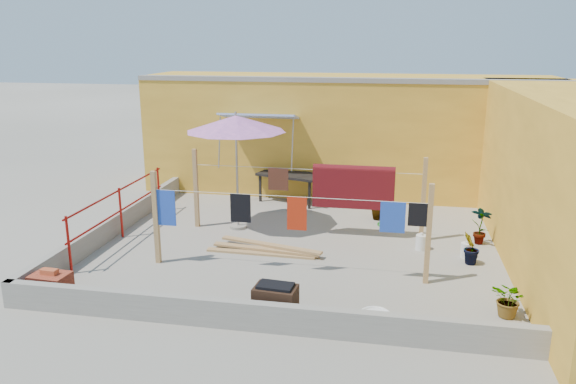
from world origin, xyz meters
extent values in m
plane|color=#9E998E|center=(0.00, 0.00, 0.00)|extent=(80.00, 80.00, 0.00)
cube|color=gold|center=(0.50, 4.70, 1.60)|extent=(11.00, 2.40, 3.20)
cube|color=gray|center=(0.50, 3.65, 3.15)|extent=(11.00, 0.35, 0.12)
cube|color=#2D51B2|center=(-1.60, 3.15, 2.25)|extent=(2.00, 0.79, 0.22)
cylinder|color=gray|center=(-2.55, 2.78, 1.60)|extent=(0.03, 0.30, 1.28)
cylinder|color=gray|center=(-0.65, 2.78, 1.60)|extent=(0.03, 0.30, 1.28)
cube|color=gray|center=(0.00, -3.58, 0.22)|extent=(8.30, 0.16, 0.44)
cube|color=gray|center=(-4.08, 0.00, 0.22)|extent=(0.16, 7.30, 0.44)
cylinder|color=maroon|center=(-3.85, -2.20, 0.55)|extent=(0.05, 0.05, 1.10)
cylinder|color=maroon|center=(-3.85, -0.20, 0.55)|extent=(0.05, 0.05, 1.10)
cylinder|color=maroon|center=(-3.85, 1.80, 0.55)|extent=(0.05, 0.05, 1.10)
cylinder|color=maroon|center=(-3.85, -0.20, 1.05)|extent=(0.04, 4.20, 0.04)
cylinder|color=maroon|center=(-3.85, -0.20, 0.60)|extent=(0.04, 4.20, 0.04)
cube|color=tan|center=(-2.50, -1.40, 0.90)|extent=(0.09, 0.09, 1.80)
cube|color=tan|center=(2.50, -1.40, 0.90)|extent=(0.09, 0.09, 1.80)
cube|color=tan|center=(2.50, 0.80, 0.90)|extent=(0.09, 0.09, 1.80)
cube|color=tan|center=(-2.50, 0.80, 0.90)|extent=(0.09, 0.09, 1.80)
cylinder|color=silver|center=(0.00, -1.40, 1.45)|extent=(5.00, 0.01, 0.01)
cylinder|color=silver|center=(0.00, 0.80, 1.45)|extent=(5.00, 0.01, 0.01)
cube|color=#510D12|center=(1.03, 0.80, 1.08)|extent=(1.73, 0.22, 0.85)
cube|color=black|center=(1.71, 0.80, 1.17)|extent=(0.37, 0.02, 0.57)
cube|color=brown|center=(-0.60, 0.80, 1.20)|extent=(0.44, 0.02, 0.50)
cube|color=#2144B4|center=(-2.30, -1.40, 1.11)|extent=(0.40, 0.02, 0.69)
cube|color=black|center=(-0.85, -1.40, 1.18)|extent=(0.38, 0.02, 0.53)
cube|color=#B0250E|center=(0.19, -1.40, 1.14)|extent=(0.36, 0.02, 0.62)
cube|color=#2144B4|center=(1.88, -1.40, 1.17)|extent=(0.43, 0.02, 0.55)
cube|color=black|center=(2.30, -1.40, 1.24)|extent=(0.33, 0.02, 0.41)
cylinder|color=gray|center=(-1.55, 0.87, 0.03)|extent=(0.39, 0.39, 0.07)
cylinder|color=gray|center=(-1.55, 0.87, 1.26)|extent=(0.05, 0.05, 2.52)
cone|color=#D874C3|center=(-1.55, 0.87, 2.38)|extent=(2.83, 2.83, 0.35)
cylinder|color=gray|center=(-1.55, 0.87, 2.58)|extent=(0.04, 0.04, 0.11)
cube|color=black|center=(-0.78, 3.18, 0.74)|extent=(1.81, 1.26, 0.06)
cube|color=black|center=(-1.57, 3.08, 0.36)|extent=(0.06, 0.06, 0.72)
cube|color=black|center=(-1.38, 3.70, 0.36)|extent=(0.06, 0.06, 0.72)
cube|color=black|center=(-0.19, 2.66, 0.36)|extent=(0.06, 0.06, 0.72)
cube|color=black|center=(0.00, 3.29, 0.36)|extent=(0.06, 0.06, 0.72)
cube|color=#9E3624|center=(-3.60, -3.20, 0.22)|extent=(0.62, 0.47, 0.43)
cube|color=#B7562B|center=(-3.60, -3.20, 0.48)|extent=(0.28, 0.15, 0.09)
cube|color=tan|center=(-0.67, -0.64, 0.02)|extent=(2.21, 0.20, 0.04)
cube|color=tan|center=(-0.59, -0.52, 0.07)|extent=(2.21, 0.39, 0.04)
cube|color=tan|center=(-0.51, -0.40, 0.12)|extent=(2.18, 0.69, 0.04)
cube|color=#301D12|center=(0.18, -3.20, 0.27)|extent=(0.68, 0.48, 0.53)
cube|color=black|center=(0.18, -3.20, 0.56)|extent=(0.56, 0.37, 0.04)
cylinder|color=silver|center=(1.68, -2.87, 0.03)|extent=(0.46, 0.46, 0.06)
torus|color=silver|center=(1.68, -2.87, 0.06)|extent=(0.49, 0.49, 0.05)
cylinder|color=silver|center=(3.33, -0.02, 0.15)|extent=(0.22, 0.22, 0.29)
cylinder|color=silver|center=(3.33, -0.02, 0.31)|extent=(0.06, 0.06, 0.05)
cylinder|color=silver|center=(2.48, 0.25, 0.15)|extent=(0.23, 0.23, 0.31)
cylinder|color=silver|center=(2.48, 0.25, 0.33)|extent=(0.06, 0.06, 0.05)
torus|color=#186D1E|center=(1.78, 1.70, 0.02)|extent=(0.48, 0.48, 0.03)
torus|color=#186D1E|center=(1.78, 1.70, 0.05)|extent=(0.40, 0.40, 0.03)
imported|color=#215618|center=(0.49, 3.20, 0.36)|extent=(0.87, 0.86, 0.73)
imported|color=#215618|center=(1.55, 2.11, 0.32)|extent=(0.43, 0.43, 0.64)
imported|color=#215618|center=(3.70, 0.81, 0.41)|extent=(0.52, 0.45, 0.82)
imported|color=#215618|center=(3.37, -0.40, 0.33)|extent=(0.39, 0.44, 0.66)
imported|color=#215618|center=(3.70, -2.47, 0.29)|extent=(0.69, 0.69, 0.58)
camera|label=1|loc=(1.83, -10.81, 4.14)|focal=35.00mm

